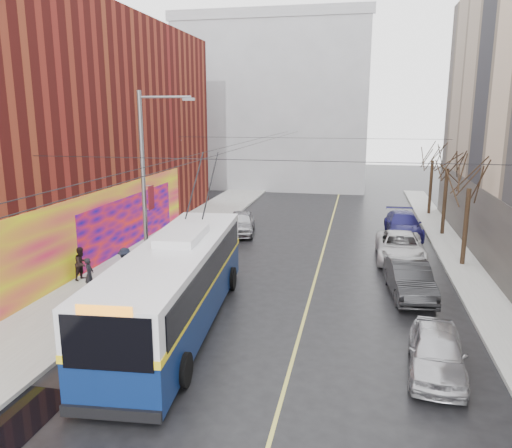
{
  "coord_description": "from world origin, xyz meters",
  "views": [
    {
      "loc": [
        3.39,
        -11.22,
        8.02
      ],
      "look_at": [
        -1.14,
        10.6,
        3.04
      ],
      "focal_mm": 35.0,
      "sensor_mm": 36.0,
      "label": 1
    }
  ],
  "objects": [
    {
      "name": "ground",
      "position": [
        0.0,
        0.0,
        0.0
      ],
      "size": [
        140.0,
        140.0,
        0.0
      ],
      "primitive_type": "plane",
      "color": "black",
      "rests_on": "ground"
    },
    {
      "name": "pedestrian_c",
      "position": [
        -7.07,
        9.27,
        1.04
      ],
      "size": [
        1.24,
        1.31,
        1.78
      ],
      "primitive_type": "imported",
      "rotation": [
        0.0,
        0.0,
        2.26
      ],
      "color": "black",
      "rests_on": "sidewalk_left"
    },
    {
      "name": "building_far",
      "position": [
        -6.0,
        44.99,
        9.02
      ],
      "size": [
        20.5,
        12.1,
        18.0
      ],
      "color": "gray",
      "rests_on": "ground"
    },
    {
      "name": "tree_near",
      "position": [
        9.0,
        16.0,
        4.98
      ],
      "size": [
        3.2,
        3.2,
        6.4
      ],
      "color": "black",
      "rests_on": "ground"
    },
    {
      "name": "parked_car_d",
      "position": [
        6.42,
        22.39,
        0.78
      ],
      "size": [
        2.4,
        5.44,
        1.55
      ],
      "primitive_type": "imported",
      "rotation": [
        0.0,
        0.0,
        0.04
      ],
      "color": "navy",
      "rests_on": "ground"
    },
    {
      "name": "streetlight_pole",
      "position": [
        -6.14,
        10.0,
        4.85
      ],
      "size": [
        2.65,
        0.6,
        9.0
      ],
      "color": "slate",
      "rests_on": "ground"
    },
    {
      "name": "sidewalk_right",
      "position": [
        9.0,
        12.0,
        0.07
      ],
      "size": [
        2.0,
        60.0,
        0.15
      ],
      "primitive_type": "cube",
      "color": "gray",
      "rests_on": "ground"
    },
    {
      "name": "tree_mid",
      "position": [
        9.0,
        23.0,
        5.25
      ],
      "size": [
        3.2,
        3.2,
        6.68
      ],
      "color": "black",
      "rests_on": "ground"
    },
    {
      "name": "pigeons_flying",
      "position": [
        -2.85,
        9.79,
        6.77
      ],
      "size": [
        2.81,
        1.15,
        0.53
      ],
      "color": "slate"
    },
    {
      "name": "catenary_wires",
      "position": [
        -2.54,
        14.77,
        6.25
      ],
      "size": [
        18.0,
        60.0,
        0.22
      ],
      "color": "black"
    },
    {
      "name": "pedestrian_b",
      "position": [
        -9.47,
        9.52,
        0.96
      ],
      "size": [
        0.78,
        0.91,
        1.62
      ],
      "primitive_type": "imported",
      "rotation": [
        0.0,
        0.0,
        1.33
      ],
      "color": "black",
      "rests_on": "sidewalk_left"
    },
    {
      "name": "following_car",
      "position": [
        -4.3,
        20.81,
        0.76
      ],
      "size": [
        2.49,
        4.68,
        1.52
      ],
      "primitive_type": "imported",
      "rotation": [
        0.0,
        0.0,
        0.16
      ],
      "color": "#A4A5A9",
      "rests_on": "ground"
    },
    {
      "name": "lane_line",
      "position": [
        1.5,
        14.0,
        0.0
      ],
      "size": [
        0.12,
        50.0,
        0.01
      ],
      "primitive_type": "cube",
      "color": "#BFB74C",
      "rests_on": "ground"
    },
    {
      "name": "building_left",
      "position": [
        -15.99,
        13.99,
        6.99
      ],
      "size": [
        12.11,
        36.0,
        14.0
      ],
      "color": "#5F1613",
      "rests_on": "ground"
    },
    {
      "name": "trolleybus",
      "position": [
        -3.2,
        5.72,
        1.71
      ],
      "size": [
        3.85,
        13.15,
        6.16
      ],
      "rotation": [
        0.0,
        0.0,
        0.08
      ],
      "color": "#091B4A",
      "rests_on": "ground"
    },
    {
      "name": "parked_car_b",
      "position": [
        5.8,
        10.85,
        0.78
      ],
      "size": [
        2.12,
        4.88,
        1.56
      ],
      "primitive_type": "imported",
      "rotation": [
        0.0,
        0.0,
        0.1
      ],
      "color": "#242426",
      "rests_on": "ground"
    },
    {
      "name": "parked_car_a",
      "position": [
        6.02,
        3.98,
        0.72
      ],
      "size": [
        2.08,
        4.37,
        1.44
      ],
      "primitive_type": "imported",
      "rotation": [
        0.0,
        0.0,
        -0.09
      ],
      "color": "#A9A9AE",
      "rests_on": "ground"
    },
    {
      "name": "parked_car_c",
      "position": [
        5.8,
        16.46,
        0.76
      ],
      "size": [
        2.54,
        5.5,
        1.53
      ],
      "primitive_type": "imported",
      "rotation": [
        0.0,
        0.0,
        -0.0
      ],
      "color": "#B9B8BB",
      "rests_on": "ground"
    },
    {
      "name": "puddle",
      "position": [
        -5.54,
        -1.05,
        0.0
      ],
      "size": [
        2.25,
        3.45,
        0.01
      ],
      "primitive_type": "cube",
      "color": "black",
      "rests_on": "ground"
    },
    {
      "name": "tree_far",
      "position": [
        9.0,
        30.0,
        5.14
      ],
      "size": [
        3.2,
        3.2,
        6.57
      ],
      "color": "black",
      "rests_on": "ground"
    },
    {
      "name": "sidewalk_left",
      "position": [
        -8.0,
        12.0,
        0.07
      ],
      "size": [
        4.0,
        60.0,
        0.15
      ],
      "primitive_type": "cube",
      "color": "gray",
      "rests_on": "ground"
    },
    {
      "name": "pedestrian_a",
      "position": [
        -8.3,
        8.2,
        0.91
      ],
      "size": [
        0.48,
        0.62,
        1.53
      ],
      "primitive_type": "imported",
      "rotation": [
        0.0,
        0.0,
        1.79
      ],
      "color": "black",
      "rests_on": "sidewalk_left"
    }
  ]
}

